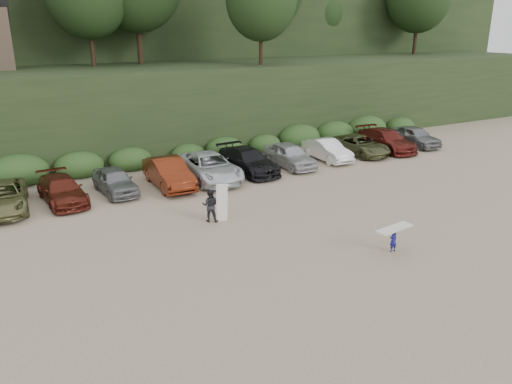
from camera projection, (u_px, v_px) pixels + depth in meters
ground at (279, 241)px, 21.64m from camera, size 120.00×120.00×0.00m
parked_cars at (218, 165)px, 30.53m from camera, size 36.84×6.07×1.64m
child_surfer at (394, 235)px, 20.45m from camera, size 1.84×0.75×1.08m
adult_surfer at (211, 205)px, 23.60m from camera, size 1.25×0.99×1.91m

